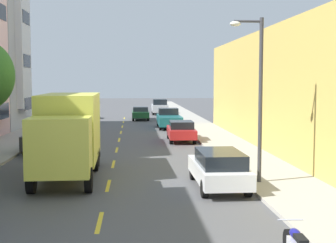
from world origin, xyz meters
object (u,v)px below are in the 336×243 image
object	(u,v)px
delivery_box_truck	(69,131)
parked_sedan_black	(62,128)
parked_sedan_red	(181,131)
moving_forest_sedan	(140,113)
parked_sedan_champagne	(84,112)
parked_suv_silver	(160,106)
parked_wagon_white	(219,168)
parked_sedan_sky	(80,116)
parked_pickup_charcoal	(46,137)
street_lamp	(257,87)
parked_pickup_teal	(169,119)

from	to	relation	value
delivery_box_truck	parked_sedan_black	bearing A→B (deg)	99.48
parked_sedan_red	moving_forest_sedan	xyz separation A→B (m)	(-2.56, 18.80, 0.00)
parked_sedan_champagne	parked_suv_silver	bearing A→B (deg)	37.75
parked_sedan_black	parked_suv_silver	bearing A→B (deg)	70.65
parked_sedan_black	parked_suv_silver	distance (m)	26.06
parked_suv_silver	parked_wagon_white	world-z (taller)	parked_suv_silver
parked_sedan_black	parked_sedan_red	distance (m)	9.05
delivery_box_truck	parked_sedan_sky	world-z (taller)	delivery_box_truck
delivery_box_truck	parked_wagon_white	distance (m)	6.87
parked_sedan_sky	moving_forest_sedan	distance (m)	7.29
parked_sedan_red	parked_pickup_charcoal	size ratio (longest dim) A/B	0.86
street_lamp	moving_forest_sedan	xyz separation A→B (m)	(-4.14, 33.04, -3.21)
parked_sedan_red	parked_suv_silver	distance (m)	27.37
parked_pickup_teal	delivery_box_truck	bearing A→B (deg)	-105.72
street_lamp	parked_sedan_black	size ratio (longest dim) A/B	1.45
parked_sedan_red	parked_wagon_white	distance (m)	14.65
parked_sedan_champagne	parked_wagon_white	xyz separation A→B (m)	(8.84, -35.16, 0.05)
street_lamp	parked_sedan_red	world-z (taller)	street_lamp
parked_wagon_white	moving_forest_sedan	size ratio (longest dim) A/B	1.05
parked_sedan_champagne	parked_sedan_red	world-z (taller)	same
parked_suv_silver	parked_wagon_white	distance (m)	42.01
parked_sedan_black	parked_sedan_red	bearing A→B (deg)	-17.90
street_lamp	parked_sedan_sky	distance (m)	31.03
parked_sedan_black	parked_sedan_red	size ratio (longest dim) A/B	1.00
street_lamp	parked_pickup_teal	size ratio (longest dim) A/B	1.24
street_lamp	parked_wagon_white	size ratio (longest dim) A/B	1.39
delivery_box_truck	parked_sedan_champagne	xyz separation A→B (m)	(-2.67, 32.40, -1.27)
parked_sedan_black	parked_pickup_charcoal	world-z (taller)	parked_pickup_charcoal
parked_sedan_champagne	parked_pickup_teal	world-z (taller)	parked_pickup_teal
delivery_box_truck	parked_pickup_charcoal	bearing A→B (deg)	107.26
parked_sedan_champagne	parked_wagon_white	distance (m)	36.26
parked_sedan_sky	parked_sedan_red	size ratio (longest dim) A/B	1.00
delivery_box_truck	parked_pickup_teal	distance (m)	22.28
street_lamp	parked_sedan_black	distance (m)	20.10
parked_suv_silver	street_lamp	bearing A→B (deg)	-87.84
moving_forest_sedan	parked_sedan_black	bearing A→B (deg)	-110.72
moving_forest_sedan	parked_wagon_white	bearing A→B (deg)	-85.61
parked_sedan_sky	parked_sedan_black	world-z (taller)	same
street_lamp	delivery_box_truck	size ratio (longest dim) A/B	0.86
parked_sedan_black	parked_pickup_teal	distance (m)	10.83
parked_sedan_red	moving_forest_sedan	size ratio (longest dim) A/B	1.01
parked_wagon_white	delivery_box_truck	bearing A→B (deg)	155.94
delivery_box_truck	parked_sedan_black	world-z (taller)	delivery_box_truck
parked_sedan_champagne	parked_pickup_charcoal	xyz separation A→B (m)	(0.23, -24.56, 0.08)
parked_sedan_champagne	parked_sedan_sky	world-z (taller)	same
street_lamp	parked_pickup_teal	distance (m)	24.03
street_lamp	parked_pickup_charcoal	xyz separation A→B (m)	(-10.19, 10.20, -3.13)
parked_wagon_white	parked_suv_silver	bearing A→B (deg)	89.99
parked_sedan_champagne	parked_wagon_white	bearing A→B (deg)	-75.89
delivery_box_truck	parked_suv_silver	world-z (taller)	delivery_box_truck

